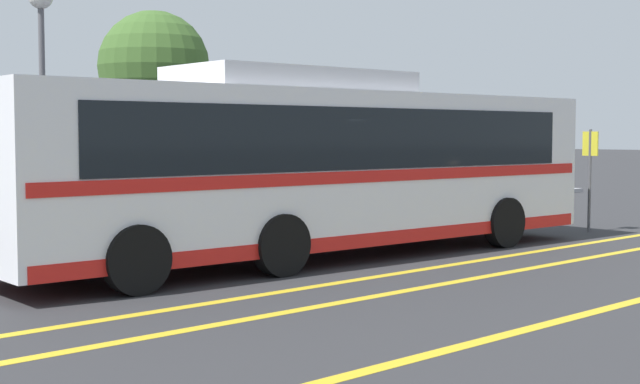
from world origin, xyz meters
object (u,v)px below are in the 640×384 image
at_px(tree_0, 154,67).
at_px(parked_car_2, 157,203).
at_px(parked_car_3, 347,194).
at_px(bus_stop_sign, 590,167).
at_px(transit_bus, 319,163).
at_px(street_lamp, 42,42).

bearing_deg(tree_0, parked_car_2, -122.17).
distance_m(parked_car_3, bus_stop_sign, 6.23).
distance_m(transit_bus, bus_stop_sign, 7.66).
xyz_separation_m(parked_car_2, parked_car_3, (5.58, -0.35, -0.05)).
relative_size(parked_car_2, street_lamp, 0.74).
height_order(parked_car_3, street_lamp, street_lamp).
xyz_separation_m(bus_stop_sign, street_lamp, (-9.21, 8.66, 2.87)).
relative_size(parked_car_3, bus_stop_sign, 1.95).
height_order(transit_bus, street_lamp, street_lamp).
height_order(parked_car_3, tree_0, tree_0).
height_order(parked_car_3, bus_stop_sign, bus_stop_sign).
xyz_separation_m(street_lamp, tree_0, (5.60, 4.08, -0.06)).
bearing_deg(parked_car_2, tree_0, 145.90).
bearing_deg(parked_car_2, bus_stop_sign, 49.80).
height_order(parked_car_2, parked_car_3, parked_car_2).
xyz_separation_m(parked_car_3, tree_0, (-1.42, 6.96, 3.63)).
distance_m(parked_car_2, tree_0, 8.59).
bearing_deg(parked_car_3, transit_bus, 130.27).
relative_size(transit_bus, tree_0, 2.09).
xyz_separation_m(transit_bus, tree_0, (3.98, 11.72, 2.58)).
xyz_separation_m(parked_car_3, bus_stop_sign, (2.19, -5.78, 0.82)).
bearing_deg(transit_bus, street_lamp, -165.33).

